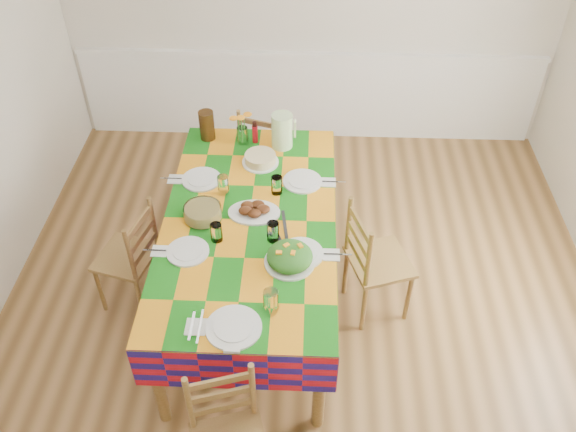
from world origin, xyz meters
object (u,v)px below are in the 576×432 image
object	(u,v)px
meat_platter	(254,210)
chair_far	(264,150)
dining_table	(250,230)
chair_right	(374,263)
green_pitcher	(282,131)
chair_left	(131,258)
tea_pitcher	(207,125)

from	to	relation	value
meat_platter	chair_far	xyz separation A→B (m)	(-0.04, 1.30, -0.44)
dining_table	chair_right	world-z (taller)	chair_right
chair_far	dining_table	bearing A→B (deg)	108.39
chair_far	chair_right	bearing A→B (deg)	140.31
dining_table	chair_far	size ratio (longest dim) A/B	2.49
meat_platter	dining_table	bearing A→B (deg)	-112.66
meat_platter	green_pitcher	bearing A→B (deg)	79.11
chair_far	chair_right	distance (m)	1.63
chair_left	meat_platter	bearing A→B (deg)	109.59
tea_pitcher	chair_right	bearing A→B (deg)	-36.78
chair_far	chair_right	xyz separation A→B (m)	(0.87, -1.38, 0.05)
green_pitcher	tea_pitcher	distance (m)	0.59
chair_far	chair_left	world-z (taller)	chair_left
chair_right	chair_left	bearing A→B (deg)	71.10
meat_platter	chair_right	world-z (taller)	chair_right
green_pitcher	tea_pitcher	size ratio (longest dim) A/B	1.17
green_pitcher	tea_pitcher	bearing A→B (deg)	172.02
dining_table	chair_far	world-z (taller)	chair_far
meat_platter	tea_pitcher	bearing A→B (deg)	116.37
tea_pitcher	chair_far	distance (m)	0.79
dining_table	chair_far	distance (m)	1.40
chair_left	chair_far	bearing A→B (deg)	163.14
dining_table	chair_left	bearing A→B (deg)	-179.29
dining_table	chair_right	xyz separation A→B (m)	(0.86, -0.01, -0.27)
chair_right	green_pitcher	bearing A→B (deg)	19.51
green_pitcher	chair_far	distance (m)	0.77
meat_platter	tea_pitcher	xyz separation A→B (m)	(-0.43, 0.87, 0.09)
dining_table	chair_far	bearing A→B (deg)	90.51
dining_table	chair_left	world-z (taller)	chair_left
dining_table	green_pitcher	distance (m)	0.90
chair_left	chair_right	xyz separation A→B (m)	(1.73, -0.00, 0.03)
chair_far	chair_left	size ratio (longest dim) A/B	0.96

